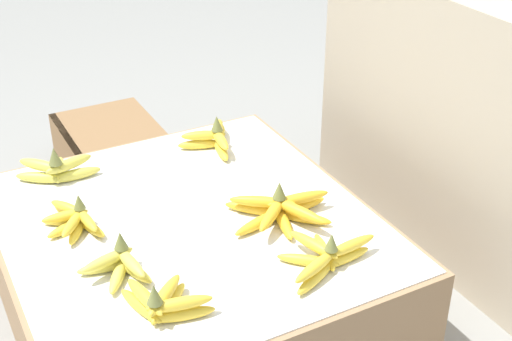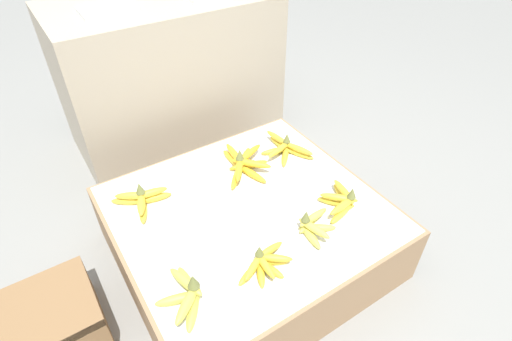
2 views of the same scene
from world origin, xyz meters
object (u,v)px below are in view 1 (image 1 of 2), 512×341
object	(u,v)px
banana_bunch_front_left	(57,169)
banana_bunch_middle_left	(214,138)
banana_bunch_front_midleft	(74,220)
wooden_crate	(110,149)
banana_bunch_middle_right	(325,257)
banana_bunch_front_right	(163,303)
banana_bunch_front_midright	(119,264)
banana_bunch_middle_midright	(281,210)

from	to	relation	value
banana_bunch_front_left	banana_bunch_middle_left	size ratio (longest dim) A/B	1.03
banana_bunch_front_midleft	wooden_crate	bearing A→B (deg)	156.66
banana_bunch_front_left	banana_bunch_front_midleft	size ratio (longest dim) A/B	1.11
banana_bunch_middle_left	banana_bunch_middle_right	world-z (taller)	banana_bunch_middle_left
wooden_crate	banana_bunch_front_right	xyz separation A→B (m)	(1.06, -0.21, 0.20)
wooden_crate	banana_bunch_front_right	size ratio (longest dim) A/B	2.26
wooden_crate	banana_bunch_front_midright	distance (m)	0.95
banana_bunch_front_right	banana_bunch_front_midright	bearing A→B (deg)	-167.75
banana_bunch_front_left	banana_bunch_front_midright	world-z (taller)	banana_bunch_front_left
banana_bunch_front_left	banana_bunch_middle_midright	xyz separation A→B (m)	(0.46, 0.44, -0.00)
banana_bunch_front_midleft	banana_bunch_middle_left	size ratio (longest dim) A/B	0.93
wooden_crate	banana_bunch_front_midright	xyz separation A→B (m)	(0.90, -0.25, 0.20)
banana_bunch_front_right	banana_bunch_front_midleft	bearing A→B (deg)	-169.12
banana_bunch_front_midleft	banana_bunch_front_right	bearing A→B (deg)	10.88
banana_bunch_front_midleft	banana_bunch_front_midright	distance (m)	0.23
banana_bunch_front_midright	banana_bunch_middle_right	world-z (taller)	banana_bunch_front_midright
banana_bunch_front_left	banana_bunch_front_midright	bearing A→B (deg)	1.65
wooden_crate	banana_bunch_middle_left	world-z (taller)	banana_bunch_middle_left
banana_bunch_front_midleft	banana_bunch_middle_midright	size ratio (longest dim) A/B	0.72
banana_bunch_middle_midright	banana_bunch_front_midright	bearing A→B (deg)	-87.01
banana_bunch_front_left	banana_bunch_front_right	world-z (taller)	banana_bunch_front_left
banana_bunch_front_midright	banana_bunch_middle_left	size ratio (longest dim) A/B	0.68
banana_bunch_middle_midright	banana_bunch_front_right	bearing A→B (deg)	-63.84
banana_bunch_front_left	banana_bunch_front_midleft	distance (m)	0.26
wooden_crate	banana_bunch_front_midleft	world-z (taller)	banana_bunch_front_midleft
banana_bunch_middle_midright	banana_bunch_middle_right	distance (m)	0.21
banana_bunch_middle_midright	banana_bunch_middle_right	xyz separation A→B (m)	(0.21, -0.01, -0.00)
banana_bunch_front_left	banana_bunch_front_midright	distance (m)	0.48
banana_bunch_front_left	banana_bunch_middle_midright	bearing A→B (deg)	43.61
banana_bunch_front_left	wooden_crate	bearing A→B (deg)	147.64
banana_bunch_front_left	banana_bunch_middle_midright	size ratio (longest dim) A/B	0.80
banana_bunch_front_right	banana_bunch_front_left	bearing A→B (deg)	-175.57
banana_bunch_front_left	banana_bunch_front_right	bearing A→B (deg)	4.43
banana_bunch_front_right	banana_bunch_middle_midright	world-z (taller)	banana_bunch_middle_midright
banana_bunch_front_left	banana_bunch_middle_midright	world-z (taller)	banana_bunch_front_left
banana_bunch_front_left	banana_bunch_middle_right	distance (m)	0.79
banana_bunch_middle_left	banana_bunch_front_midleft	bearing A→B (deg)	-65.09
wooden_crate	banana_bunch_front_left	size ratio (longest dim) A/B	1.68
banana_bunch_front_right	wooden_crate	bearing A→B (deg)	168.62
banana_bunch_front_midright	banana_bunch_middle_left	world-z (taller)	banana_bunch_middle_left
wooden_crate	banana_bunch_middle_midright	bearing A→B (deg)	11.09
banana_bunch_front_midleft	banana_bunch_front_right	world-z (taller)	banana_bunch_front_right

